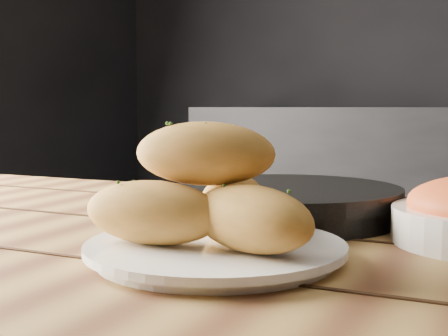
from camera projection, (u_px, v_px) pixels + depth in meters
table at (207, 330)px, 0.69m from camera, size 1.57×0.92×0.75m
plate at (215, 251)px, 0.62m from camera, size 0.26×0.26×0.02m
bread_rolls at (209, 197)px, 0.61m from camera, size 0.25×0.20×0.12m
skillet at (288, 202)px, 0.84m from camera, size 0.44×0.30×0.05m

